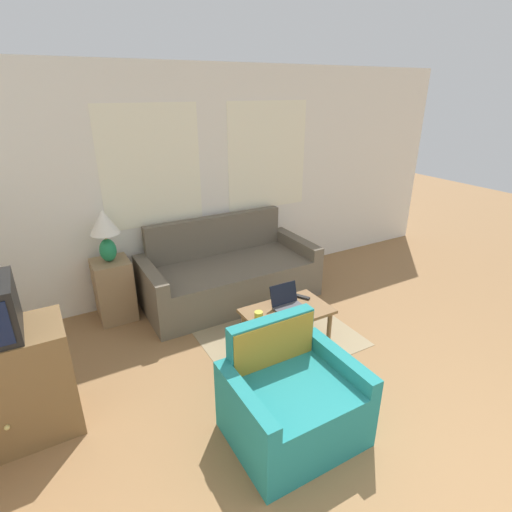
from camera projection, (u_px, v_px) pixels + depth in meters
wall_back at (220, 181)px, 4.78m from camera, size 6.86×0.06×2.60m
rug at (259, 318)px, 4.38m from camera, size 1.49×2.00×0.01m
couch at (228, 275)px, 4.74m from camera, size 2.01×0.91×0.93m
armchair at (290, 401)px, 2.85m from camera, size 0.89×0.74×0.82m
tv_dresser at (3, 389)px, 2.75m from camera, size 0.90×0.51×0.84m
side_table at (114, 290)px, 4.28m from camera, size 0.37×0.37×0.67m
table_lamp at (105, 229)px, 4.01m from camera, size 0.29×0.29×0.56m
coffee_table at (287, 314)px, 3.82m from camera, size 0.83×0.51×0.38m
laptop at (288, 303)px, 3.81m from camera, size 0.29×0.26×0.22m
cup_navy at (259, 316)px, 3.64m from camera, size 0.08×0.08×0.08m
tv_remote at (302, 297)px, 4.01m from camera, size 0.11×0.15×0.02m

